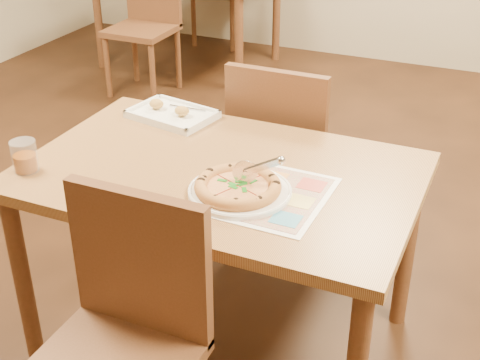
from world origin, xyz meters
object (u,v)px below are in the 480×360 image
at_px(dining_table, 220,192).
at_px(pizza_cutter, 257,168).
at_px(chair_far, 283,140).
at_px(menu, 279,197).
at_px(bg_chair_near, 147,10).
at_px(pizza, 238,187).
at_px(appetizer_tray, 172,114).
at_px(chair_near, 126,315).
at_px(glass_tumbler, 25,158).
at_px(plate, 240,192).

height_order(dining_table, pizza_cutter, pizza_cutter).
relative_size(chair_far, menu, 1.20).
distance_m(dining_table, bg_chair_near, 2.72).
height_order(bg_chair_near, pizza_cutter, bg_chair_near).
distance_m(dining_table, pizza, 0.21).
bearing_deg(appetizer_tray, chair_near, -68.79).
distance_m(dining_table, chair_far, 0.61).
distance_m(glass_tumbler, menu, 0.85).
xyz_separation_m(bg_chair_near, plate, (1.73, -2.32, 0.16)).
bearing_deg(chair_far, pizza, 99.54).
height_order(chair_near, appetizer_tray, chair_near).
bearing_deg(pizza, pizza_cutter, 38.53).
xyz_separation_m(chair_far, bg_chair_near, (-1.60, 1.60, 0.00)).
bearing_deg(bg_chair_near, chair_near, -60.26).
bearing_deg(pizza, plate, 69.16).
bearing_deg(glass_tumbler, plate, 11.26).
bearing_deg(chair_near, chair_far, 90.00).
xyz_separation_m(pizza, glass_tumbler, (-0.71, -0.13, 0.02)).
relative_size(appetizer_tray, menu, 0.89).
xyz_separation_m(chair_near, glass_tumbler, (-0.58, 0.34, 0.20)).
bearing_deg(glass_tumbler, menu, 11.51).
height_order(chair_far, bg_chair_near, same).
relative_size(pizza_cutter, menu, 0.36).
relative_size(chair_far, plate, 1.46).
distance_m(bg_chair_near, glass_tumbler, 2.67).
relative_size(pizza, appetizer_tray, 0.77).
distance_m(plate, pizza_cutter, 0.09).
bearing_deg(bg_chair_near, glass_tumbler, -67.53).
bearing_deg(appetizer_tray, dining_table, -41.67).
bearing_deg(pizza_cutter, pizza, -165.74).
bearing_deg(appetizer_tray, pizza_cutter, -37.90).
relative_size(plate, pizza_cutter, 2.26).
bearing_deg(menu, bg_chair_near, 128.85).
height_order(dining_table, glass_tumbler, glass_tumbler).
distance_m(chair_far, bg_chair_near, 2.26).
bearing_deg(chair_far, pizza_cutter, 103.82).
bearing_deg(glass_tumbler, chair_near, -30.17).
height_order(pizza, glass_tumbler, glass_tumbler).
height_order(appetizer_tray, glass_tumbler, glass_tumbler).
xyz_separation_m(bg_chair_near, appetizer_tray, (1.24, -1.88, 0.17)).
height_order(pizza, pizza_cutter, pizza_cutter).
bearing_deg(pizza, menu, 16.52).
xyz_separation_m(chair_near, plate, (0.13, 0.48, 0.16)).
xyz_separation_m(pizza, pizza_cutter, (0.05, 0.04, 0.06)).
bearing_deg(pizza_cutter, chair_far, 79.55).
relative_size(dining_table, chair_far, 2.77).
height_order(appetizer_tray, menu, appetizer_tray).
relative_size(dining_table, menu, 3.32).
xyz_separation_m(glass_tumbler, menu, (0.83, 0.17, -0.04)).
bearing_deg(appetizer_tray, glass_tumbler, -111.21).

